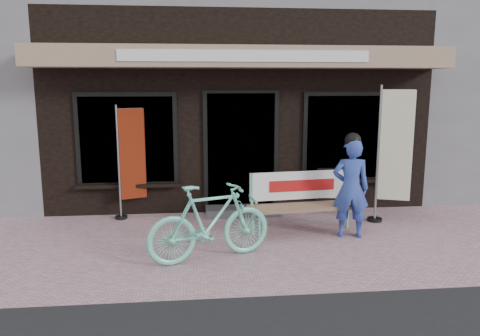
{
  "coord_description": "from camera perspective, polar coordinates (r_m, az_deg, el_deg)",
  "views": [
    {
      "loc": [
        -0.86,
        -6.28,
        2.34
      ],
      "look_at": [
        -0.15,
        0.7,
        1.05
      ],
      "focal_mm": 35.0,
      "sensor_mm": 36.0,
      "label": 1
    }
  ],
  "objects": [
    {
      "name": "menu_stand",
      "position": [
        8.76,
        10.63,
        -2.51
      ],
      "size": [
        0.4,
        0.14,
        0.8
      ],
      "rotation": [
        0.0,
        0.0,
        -0.15
      ],
      "color": "black",
      "rests_on": "ground"
    },
    {
      "name": "bicycle",
      "position": [
        6.23,
        -3.68,
        -6.6
      ],
      "size": [
        1.79,
        1.02,
        1.04
      ],
      "primitive_type": "imported",
      "rotation": [
        0.0,
        0.0,
        1.9
      ],
      "color": "#6FDABB",
      "rests_on": "ground"
    },
    {
      "name": "nobori_cream",
      "position": [
        8.14,
        18.11,
        1.75
      ],
      "size": [
        0.68,
        0.36,
        2.3
      ],
      "rotation": [
        0.0,
        0.0,
        -0.35
      ],
      "color": "gray",
      "rests_on": "ground"
    },
    {
      "name": "nobori_red",
      "position": [
        8.27,
        -13.25,
        0.93
      ],
      "size": [
        0.58,
        0.32,
        1.97
      ],
      "rotation": [
        0.0,
        0.0,
        0.37
      ],
      "color": "gray",
      "rests_on": "ground"
    },
    {
      "name": "person",
      "position": [
        7.27,
        13.35,
        -2.18
      ],
      "size": [
        0.61,
        0.46,
        1.61
      ],
      "rotation": [
        0.0,
        0.0,
        -0.18
      ],
      "color": "#3047A5",
      "rests_on": "ground"
    },
    {
      "name": "ground",
      "position": [
        6.76,
        1.89,
        -9.85
      ],
      "size": [
        70.0,
        70.0,
        0.0
      ],
      "primitive_type": "plane",
      "color": "#C596A3",
      "rests_on": "ground"
    },
    {
      "name": "bench",
      "position": [
        7.37,
        7.8,
        -3.62
      ],
      "size": [
        1.82,
        0.64,
        0.96
      ],
      "rotation": [
        0.0,
        0.0,
        0.11
      ],
      "color": "#6FDABB",
      "rests_on": "ground"
    },
    {
      "name": "storefront",
      "position": [
        11.29,
        -1.49,
        13.71
      ],
      "size": [
        7.0,
        6.77,
        6.0
      ],
      "color": "black",
      "rests_on": "ground"
    }
  ]
}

